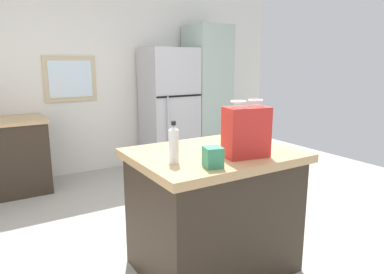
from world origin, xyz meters
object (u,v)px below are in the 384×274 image
Objects in this scene: kitchen_island at (213,210)px; refrigerator at (169,108)px; small_box at (213,157)px; bottle at (174,144)px; tall_cabinet at (207,95)px; shopping_bag at (246,132)px.

refrigerator is (0.98, 2.55, 0.41)m from kitchen_island.
small_box is at bearing -125.84° from kitchen_island.
tall_cabinet is at bearing 52.57° from bottle.
tall_cabinet is at bearing 0.02° from refrigerator.
refrigerator reaches higher than kitchen_island.
tall_cabinet is 3.42m from small_box.
tall_cabinet reaches higher than refrigerator.
kitchen_island is 0.64m from small_box.
tall_cabinet is 3.18m from shopping_bag.
tall_cabinet is (0.67, 0.00, 0.17)m from refrigerator.
small_box is at bearing -112.85° from refrigerator.
tall_cabinet is 3.35m from bottle.
shopping_bag is at bearing -107.53° from refrigerator.
bottle is at bearing 167.02° from shopping_bag.
tall_cabinet reaches higher than kitchen_island.
kitchen_island is at bearing 54.16° from small_box.
shopping_bag is at bearing 14.59° from small_box.
tall_cabinet is at bearing 56.75° from small_box.
small_box is at bearing -123.25° from tall_cabinet.
kitchen_island is at bearing 114.23° from shopping_bag.
small_box is (-0.33, -0.09, -0.11)m from shopping_bag.
tall_cabinet is 7.65× the size of bottle.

